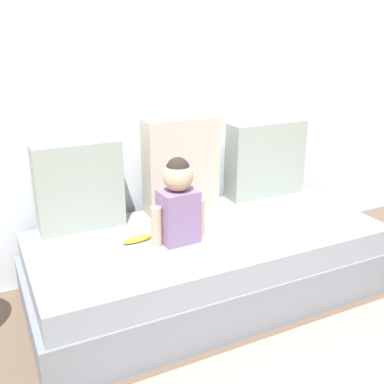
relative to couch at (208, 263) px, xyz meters
name	(u,v)px	position (x,y,z in m)	size (l,w,h in m)	color
ground_plane	(207,292)	(0.00, 0.00, -0.20)	(12.00, 12.00, 0.00)	brown
back_wall	(165,70)	(0.00, 0.59, 1.05)	(5.23, 0.10, 2.50)	silver
couch	(208,263)	(0.00, 0.00, 0.00)	(2.03, 0.92, 0.41)	gray
throw_pillow_left	(79,186)	(-0.63, 0.36, 0.46)	(0.48, 0.16, 0.50)	#99A393
throw_pillow_center	(181,165)	(0.00, 0.36, 0.50)	(0.46, 0.16, 0.58)	#C1B29E
throw_pillow_right	(266,159)	(0.63, 0.36, 0.46)	(0.54, 0.16, 0.51)	#99A393
toddler	(178,201)	(-0.20, -0.04, 0.44)	(0.31, 0.16, 0.47)	gray
banana	(137,239)	(-0.41, 0.04, 0.23)	(0.17, 0.04, 0.04)	yellow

